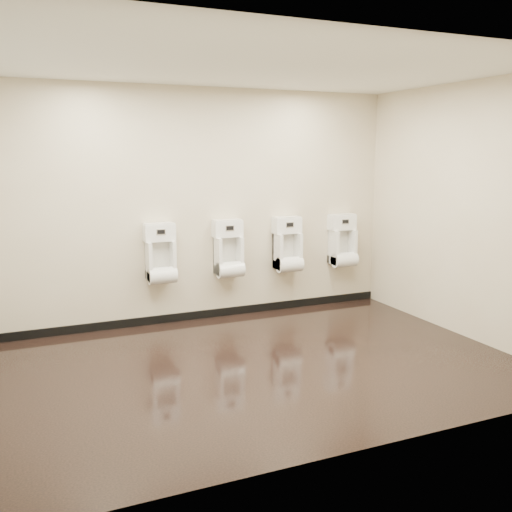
{
  "coord_description": "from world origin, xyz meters",
  "views": [
    {
      "loc": [
        -2.11,
        -4.82,
        2.04
      ],
      "look_at": [
        0.22,
        0.55,
        0.97
      ],
      "focal_mm": 40.0,
      "sensor_mm": 36.0,
      "label": 1
    }
  ],
  "objects_px": {
    "urinal_2": "(288,249)",
    "urinal_0": "(161,258)",
    "urinal_3": "(343,245)",
    "urinal_1": "(229,253)"
  },
  "relations": [
    {
      "from": "urinal_2",
      "to": "urinal_3",
      "type": "xyz_separation_m",
      "value": [
        0.82,
        0.0,
        0.0
      ]
    },
    {
      "from": "urinal_0",
      "to": "urinal_2",
      "type": "relative_size",
      "value": 1.0
    },
    {
      "from": "urinal_1",
      "to": "urinal_3",
      "type": "relative_size",
      "value": 1.0
    },
    {
      "from": "urinal_0",
      "to": "urinal_3",
      "type": "xyz_separation_m",
      "value": [
        2.48,
        0.0,
        0.0
      ]
    },
    {
      "from": "urinal_2",
      "to": "urinal_1",
      "type": "bearing_deg",
      "value": 180.0
    },
    {
      "from": "urinal_1",
      "to": "urinal_2",
      "type": "distance_m",
      "value": 0.81
    },
    {
      "from": "urinal_0",
      "to": "urinal_3",
      "type": "distance_m",
      "value": 2.48
    },
    {
      "from": "urinal_2",
      "to": "urinal_0",
      "type": "bearing_deg",
      "value": 180.0
    },
    {
      "from": "urinal_0",
      "to": "urinal_3",
      "type": "relative_size",
      "value": 1.0
    },
    {
      "from": "urinal_0",
      "to": "urinal_1",
      "type": "distance_m",
      "value": 0.85
    }
  ]
}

